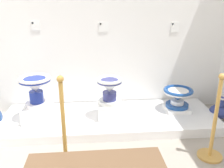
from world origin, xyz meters
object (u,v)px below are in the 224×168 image
(antique_toilet_squat_floral, at_px, (35,87))
(antique_toilet_tall_cobalt, at_px, (110,88))
(stanchion_post_near_right, at_px, (213,135))
(info_placard_third, at_px, (175,27))
(plinth_block_tall_cobalt, at_px, (110,110))
(decorative_vase_corner, at_px, (220,110))
(info_placard_second, at_px, (104,27))
(antique_toilet_central_ornate, at_px, (178,95))
(stanchion_post_near_left, at_px, (65,146))
(plinth_block_central_ornate, at_px, (177,108))
(info_placard_first, at_px, (36,26))
(plinth_block_squat_floral, at_px, (38,113))

(antique_toilet_squat_floral, distance_m, antique_toilet_tall_cobalt, 0.93)
(stanchion_post_near_right, bearing_deg, info_placard_third, 91.68)
(plinth_block_tall_cobalt, height_order, info_placard_third, info_placard_third)
(info_placard_third, xyz_separation_m, decorative_vase_corner, (0.57, -0.50, -1.09))
(info_placard_second, bearing_deg, info_placard_third, -0.00)
(antique_toilet_tall_cobalt, height_order, info_placard_third, info_placard_third)
(antique_toilet_squat_floral, bearing_deg, antique_toilet_central_ornate, 3.44)
(antique_toilet_squat_floral, bearing_deg, stanchion_post_near_left, -64.41)
(antique_toilet_squat_floral, bearing_deg, plinth_block_tall_cobalt, -1.63)
(plinth_block_tall_cobalt, bearing_deg, info_placard_third, 28.95)
(plinth_block_central_ornate, distance_m, info_placard_second, 1.54)
(antique_toilet_squat_floral, distance_m, info_placard_first, 0.86)
(plinth_block_tall_cobalt, xyz_separation_m, decorative_vase_corner, (1.55, 0.04, -0.08))
(plinth_block_tall_cobalt, distance_m, info_placard_third, 1.51)
(antique_toilet_squat_floral, bearing_deg, info_placard_second, 30.18)
(decorative_vase_corner, distance_m, stanchion_post_near_left, 2.25)
(decorative_vase_corner, height_order, stanchion_post_near_right, stanchion_post_near_right)
(antique_toilet_central_ornate, bearing_deg, decorative_vase_corner, -9.46)
(antique_toilet_squat_floral, xyz_separation_m, info_placard_third, (1.91, 0.52, 0.65))
(info_placard_first, bearing_deg, stanchion_post_near_right, -33.81)
(info_placard_second, distance_m, stanchion_post_near_right, 1.96)
(plinth_block_tall_cobalt, height_order, info_placard_first, info_placard_first)
(info_placard_first, height_order, info_placard_third, info_placard_first)
(antique_toilet_squat_floral, bearing_deg, plinth_block_central_ornate, 3.44)
(info_placard_first, bearing_deg, antique_toilet_central_ornate, -11.87)
(plinth_block_central_ornate, bearing_deg, antique_toilet_squat_floral, -176.56)
(antique_toilet_squat_floral, height_order, stanchion_post_near_right, stanchion_post_near_right)
(plinth_block_squat_floral, height_order, plinth_block_tall_cobalt, plinth_block_tall_cobalt)
(plinth_block_tall_cobalt, bearing_deg, decorative_vase_corner, 1.55)
(info_placard_second, bearing_deg, stanchion_post_near_left, -108.08)
(stanchion_post_near_left, bearing_deg, info_placard_third, 43.64)
(antique_toilet_central_ornate, bearing_deg, plinth_block_tall_cobalt, -171.74)
(antique_toilet_tall_cobalt, distance_m, info_placard_third, 1.32)
(antique_toilet_squat_floral, relative_size, plinth_block_central_ornate, 1.24)
(plinth_block_squat_floral, bearing_deg, decorative_vase_corner, 0.36)
(info_placard_first, bearing_deg, plinth_block_central_ornate, -11.87)
(antique_toilet_squat_floral, bearing_deg, info_placard_third, 15.16)
(plinth_block_tall_cobalt, relative_size, info_placard_first, 2.47)
(plinth_block_squat_floral, relative_size, decorative_vase_corner, 1.16)
(plinth_block_squat_floral, distance_m, antique_toilet_tall_cobalt, 0.98)
(plinth_block_squat_floral, distance_m, stanchion_post_near_left, 1.00)
(antique_toilet_squat_floral, relative_size, plinth_block_tall_cobalt, 1.30)
(antique_toilet_central_ornate, height_order, info_placard_first, info_placard_first)
(plinth_block_central_ornate, relative_size, antique_toilet_central_ornate, 0.78)
(plinth_block_central_ornate, distance_m, info_placard_third, 1.16)
(antique_toilet_tall_cobalt, bearing_deg, antique_toilet_central_ornate, 8.26)
(plinth_block_central_ornate, bearing_deg, stanchion_post_near_left, -145.40)
(info_placard_first, relative_size, info_placard_third, 0.84)
(info_placard_first, bearing_deg, stanchion_post_near_left, -72.02)
(plinth_block_central_ornate, height_order, stanchion_post_near_left, stanchion_post_near_left)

